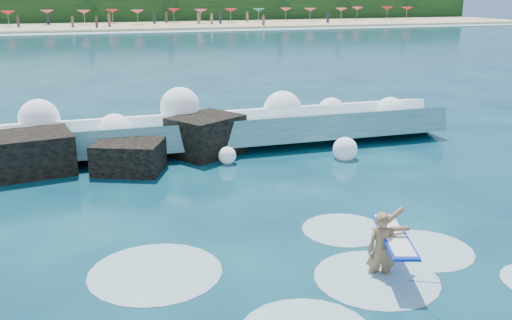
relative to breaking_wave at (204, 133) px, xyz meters
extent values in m
plane|color=#082A43|center=(-1.38, -7.85, -0.54)|extent=(200.00, 200.00, 0.00)
cube|color=tan|center=(-1.38, 70.15, -0.34)|extent=(140.00, 20.00, 0.40)
cube|color=silver|center=(-1.38, 59.15, -0.50)|extent=(140.00, 5.00, 0.08)
cube|color=black|center=(-1.38, 80.15, 1.96)|extent=(140.00, 4.00, 5.00)
cube|color=teal|center=(0.00, -0.16, -0.09)|extent=(17.98, 2.74, 1.50)
cube|color=white|center=(0.00, 0.64, 0.36)|extent=(17.98, 1.27, 0.70)
cube|color=black|center=(-5.80, -1.22, -0.04)|extent=(2.96, 2.42, 1.45)
cube|color=black|center=(-2.80, -2.02, -0.15)|extent=(2.45, 2.21, 1.11)
cube|color=black|center=(-0.10, -0.82, 0.00)|extent=(2.83, 2.70, 1.56)
imported|color=#9B6E48|center=(1.29, -10.34, -0.02)|extent=(0.68, 0.56, 1.58)
cube|color=#0B2CC6|center=(1.57, -10.29, 0.25)|extent=(1.13, 2.21, 0.05)
cube|color=white|center=(1.57, -10.29, 0.26)|extent=(0.99, 2.01, 0.05)
cylinder|color=black|center=(1.47, -11.54, -0.09)|extent=(0.01, 0.91, 0.43)
sphere|color=white|center=(-5.44, 0.53, 0.76)|extent=(1.33, 1.33, 1.33)
sphere|color=white|center=(-3.05, 0.11, 0.28)|extent=(1.15, 1.15, 1.15)
sphere|color=white|center=(-0.74, 0.37, 0.91)|extent=(1.40, 1.40, 1.40)
sphere|color=white|center=(0.84, -0.50, 0.18)|extent=(1.15, 1.15, 1.15)
sphere|color=white|center=(3.08, 0.29, 0.57)|extent=(1.44, 1.44, 1.44)
sphere|color=white|center=(5.11, 0.42, 0.41)|extent=(1.01, 1.01, 1.01)
sphere|color=white|center=(7.40, -0.07, 0.33)|extent=(1.14, 1.14, 1.14)
sphere|color=white|center=(-2.65, -2.47, -0.28)|extent=(0.76, 0.76, 0.76)
sphere|color=white|center=(0.32, -2.12, -0.27)|extent=(0.57, 0.57, 0.57)
sphere|color=white|center=(4.20, -2.75, -0.22)|extent=(0.82, 0.82, 0.82)
ellipsoid|color=silver|center=(1.16, -10.44, -0.54)|extent=(2.48, 2.48, 0.12)
ellipsoid|color=silver|center=(2.78, -9.60, -0.54)|extent=(2.15, 2.15, 0.11)
ellipsoid|color=silver|center=(-2.94, -8.90, -0.54)|extent=(2.71, 2.71, 0.14)
ellipsoid|color=silver|center=(1.60, -8.09, -0.54)|extent=(2.02, 2.02, 0.10)
cone|color=red|center=(-12.94, 71.49, 1.71)|extent=(2.00, 2.00, 0.50)
cone|color=#DE4163|center=(-7.69, 74.01, 1.71)|extent=(2.00, 2.00, 0.50)
cone|color=#DE4163|center=(-2.44, 72.09, 1.71)|extent=(2.00, 2.00, 0.50)
cone|color=red|center=(1.81, 74.32, 1.71)|extent=(2.00, 2.00, 0.50)
cone|color=#DE4163|center=(5.25, 70.45, 1.71)|extent=(2.00, 2.00, 0.50)
cone|color=red|center=(11.43, 74.62, 1.71)|extent=(2.00, 2.00, 0.50)
cone|color=#DE4163|center=(15.05, 70.93, 1.71)|extent=(2.00, 2.00, 0.50)
cone|color=red|center=(20.26, 72.27, 1.71)|extent=(2.00, 2.00, 0.50)
cone|color=#137C64|center=(24.84, 71.82, 1.71)|extent=(2.00, 2.00, 0.50)
cone|color=#DE4163|center=(30.02, 73.19, 1.71)|extent=(2.00, 2.00, 0.50)
cone|color=#DE4163|center=(33.55, 71.00, 1.71)|extent=(2.00, 2.00, 0.50)
cone|color=#DE4163|center=(38.89, 70.35, 1.71)|extent=(2.00, 2.00, 0.50)
cone|color=#DE4163|center=(43.88, 74.31, 1.71)|extent=(2.00, 2.00, 0.50)
cone|color=red|center=(49.72, 74.19, 1.71)|extent=(2.00, 2.00, 0.50)
cone|color=red|center=(52.27, 71.80, 1.71)|extent=(2.00, 2.00, 0.50)
cube|color=#262633|center=(49.26, 65.63, 0.56)|extent=(0.35, 0.22, 1.40)
cube|color=brown|center=(-1.03, 64.00, 0.54)|extent=(0.35, 0.22, 1.36)
cube|color=#3F332D|center=(25.25, 62.11, 0.30)|extent=(0.35, 0.22, 1.52)
cube|color=#8C664C|center=(44.34, 73.48, 0.60)|extent=(0.35, 0.22, 1.49)
cube|color=brown|center=(2.94, 61.45, 0.23)|extent=(0.35, 0.22, 1.39)
cube|color=#3F332D|center=(-12.37, 70.18, 0.63)|extent=(0.35, 0.22, 1.55)
cube|color=#262633|center=(14.30, 65.24, 0.63)|extent=(0.35, 0.22, 1.54)
cube|color=brown|center=(4.52, 67.22, 0.67)|extent=(0.35, 0.22, 1.61)
cube|color=#3F332D|center=(-1.68, 61.63, 0.30)|extent=(0.35, 0.22, 1.52)
cube|color=#262633|center=(0.74, 60.78, 0.22)|extent=(0.35, 0.22, 1.37)
cube|color=brown|center=(46.24, 68.25, 0.62)|extent=(0.35, 0.22, 1.53)
cube|color=#3F332D|center=(15.25, 69.56, 0.61)|extent=(0.35, 0.22, 1.50)
cube|color=#8C664C|center=(1.39, 73.80, 0.54)|extent=(0.35, 0.22, 1.36)
cube|color=brown|center=(0.88, 73.99, 0.63)|extent=(0.35, 0.22, 1.55)
cube|color=#8C664C|center=(39.84, 67.11, 0.63)|extent=(0.35, 0.22, 1.54)
cube|color=#262633|center=(-10.94, 70.19, 0.55)|extent=(0.35, 0.22, 1.39)
cube|color=brown|center=(-9.55, 62.68, 0.55)|extent=(0.35, 0.22, 1.38)
camera|label=1|loc=(-4.08, -19.29, 4.88)|focal=40.00mm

